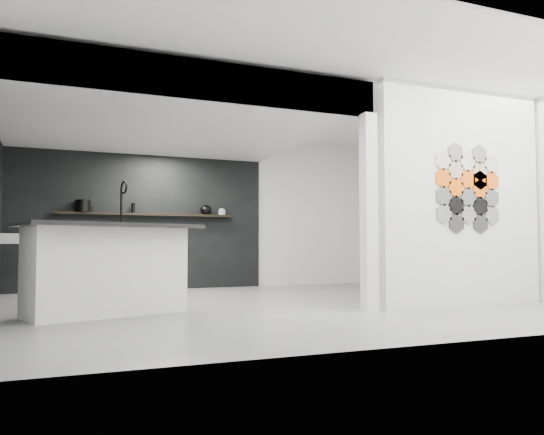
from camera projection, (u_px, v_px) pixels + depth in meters
The scene contains 16 objects.
floor at pixel (273, 305), 6.87m from camera, with size 7.00×6.00×0.01m, color slate.
partition_panel at pixel (462, 197), 6.84m from camera, with size 2.45×0.15×2.80m, color silver.
bay_clad_back at pixel (140, 222), 9.19m from camera, with size 4.40×0.04×2.35m, color black.
bulkhead at pixel (161, 119), 7.44m from camera, with size 4.40×4.00×0.40m, color silver.
corner_column at pixel (369, 211), 6.31m from camera, with size 0.16×0.16×2.35m, color silver.
fascia_beam at pixel (193, 79), 5.66m from camera, with size 4.40×0.16×0.40m, color silver.
wall_basin at pixel (2, 239), 6.44m from camera, with size 0.40×0.60×0.12m, color silver.
display_shelf at pixel (147, 214), 9.14m from camera, with size 3.00×0.15×0.04m, color black.
kitchen_island at pixel (108, 268), 5.88m from camera, with size 2.08×1.40×1.54m.
stockpot at pixel (83, 206), 8.76m from camera, with size 0.24×0.24×0.20m, color black.
kettle at pixel (206, 210), 9.54m from camera, with size 0.20×0.20×0.17m, color black.
glass_bowl at pixel (222, 212), 9.65m from camera, with size 0.13×0.13×0.09m, color gray.
glass_vase at pixel (222, 212), 9.65m from camera, with size 0.09×0.09×0.12m, color gray.
bottle_dark at pixel (133, 208), 9.06m from camera, with size 0.06×0.06×0.17m, color black.
utensil_cup at pixel (90, 209), 8.80m from camera, with size 0.08×0.08×0.10m, color black.
hex_tile_cluster at pixel (469, 188), 6.78m from camera, with size 1.04×0.02×1.16m.
Camera 1 is at (-2.60, -6.41, 0.78)m, focal length 35.00 mm.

